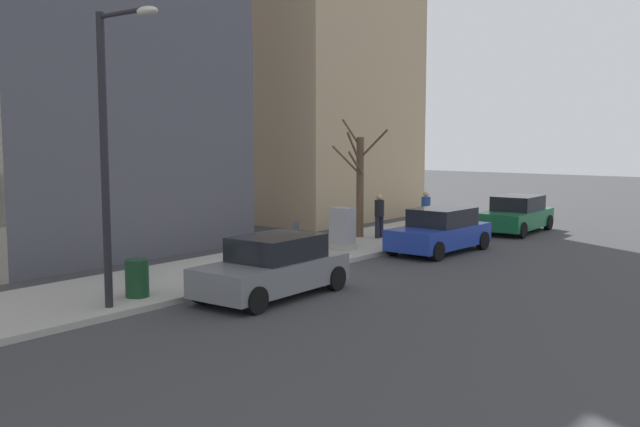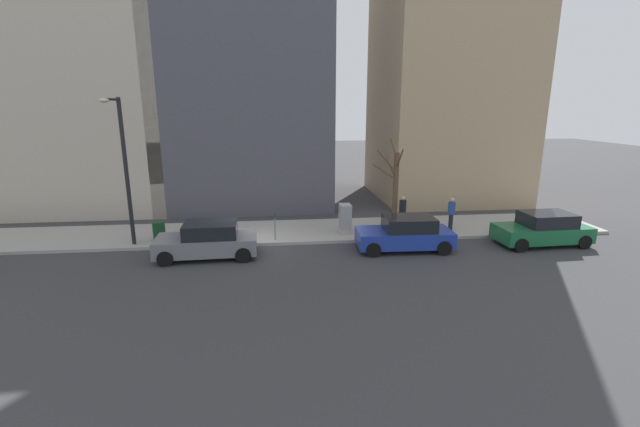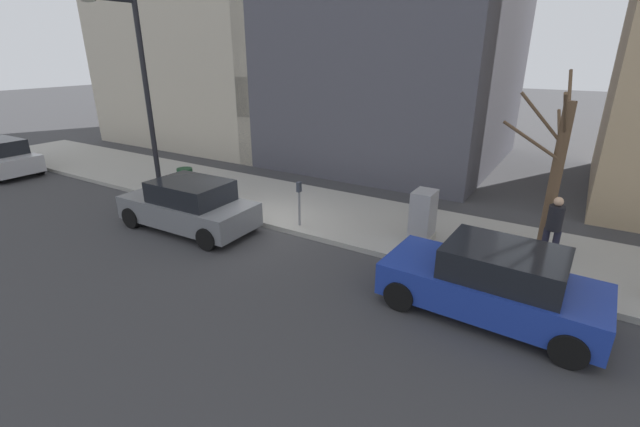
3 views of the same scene
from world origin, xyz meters
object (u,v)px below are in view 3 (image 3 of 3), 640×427
parked_car_blue (493,283)px  parking_meter (299,199)px  parked_car_grey (189,206)px  streetlamp (139,84)px  trash_bin (186,180)px  bare_tree (555,171)px  utility_box (423,217)px  pedestrian_midblock (554,225)px

parked_car_blue → parking_meter: 6.02m
parked_car_grey → streetlamp: 5.08m
parking_meter → trash_bin: 5.42m
bare_tree → trash_bin: bare_tree is taller
parked_car_blue → trash_bin: size_ratio=4.74×
streetlamp → trash_bin: 3.63m
parked_car_grey → streetlamp: size_ratio=0.65×
utility_box → pedestrian_midblock: (0.54, -3.09, 0.24)m
utility_box → streetlamp: streetlamp is taller
parking_meter → utility_box: size_ratio=0.94×
parked_car_blue → pedestrian_midblock: bearing=-12.4°
pedestrian_midblock → bare_tree: bearing=117.7°
parking_meter → pedestrian_midblock: bearing=-78.0°
parked_car_grey → streetlamp: streetlamp is taller
streetlamp → pedestrian_midblock: bearing=-83.2°
parked_car_blue → pedestrian_midblock: (3.01, -0.78, 0.35)m
parking_meter → pedestrian_midblock: 6.72m
parked_car_blue → bare_tree: bare_tree is taller
streetlamp → bare_tree: streetlamp is taller
parked_car_grey → utility_box: 6.81m
parked_car_grey → utility_box: size_ratio=2.97×
parking_meter → pedestrian_midblock: (1.39, -6.57, 0.11)m
parked_car_grey → pedestrian_midblock: pedestrian_midblock is taller
utility_box → trash_bin: bearing=92.6°
utility_box → parking_meter: bearing=103.7°
parked_car_blue → pedestrian_midblock: size_ratio=2.57×
parked_car_blue → utility_box: 3.39m
bare_tree → trash_bin: bearing=98.2°
parked_car_grey → streetlamp: bearing=65.9°
parked_car_grey → bare_tree: bare_tree is taller
pedestrian_midblock → streetlamp: bearing=-163.4°
parked_car_blue → trash_bin: bearing=81.6°
parked_car_grey → pedestrian_midblock: (3.05, -9.43, 0.35)m
pedestrian_midblock → parking_meter: bearing=-158.2°
parking_meter → utility_box: utility_box is taller
parked_car_grey → parking_meter: parked_car_grey is taller
parked_car_blue → streetlamp: 12.74m
utility_box → bare_tree: bare_tree is taller
parked_car_blue → streetlamp: size_ratio=0.66×
streetlamp → pedestrian_midblock: 13.42m
parked_car_grey → pedestrian_midblock: bearing=-73.6°
streetlamp → bare_tree: size_ratio=1.44×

